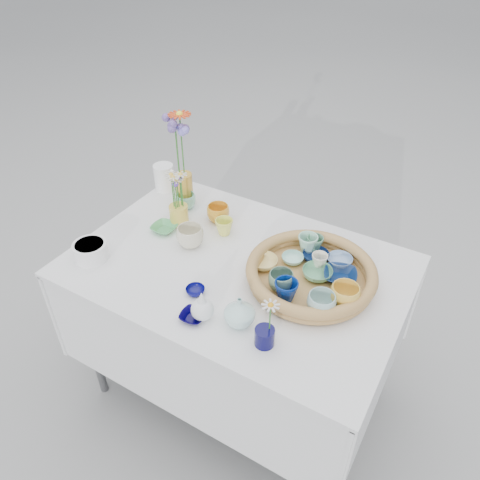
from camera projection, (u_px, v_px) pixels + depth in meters
The scene contains 34 objects.
ground at pixel (238, 386), 2.25m from camera, with size 80.00×80.00×0.00m, color #A8A7A3.
display_table at pixel (238, 386), 2.25m from camera, with size 1.26×0.86×0.77m, color white, non-canonical shape.
wicker_tray at pixel (311, 274), 1.69m from camera, with size 0.47×0.47×0.08m, color olive, non-canonical shape.
tray_ceramic_0 at pixel (316, 256), 1.78m from camera, with size 0.10×0.10×0.03m, color #0E2251.
tray_ceramic_1 at pixel (340, 276), 1.69m from camera, with size 0.12×0.12×0.03m, color #0C2250.
tray_ceramic_2 at pixel (345, 296), 1.57m from camera, with size 0.10×0.10×0.08m, color gold.
tray_ceramic_3 at pixel (317, 273), 1.70m from camera, with size 0.11×0.11×0.03m, color #5FA878.
tray_ceramic_4 at pixel (281, 281), 1.64m from camera, with size 0.09×0.09×0.07m, color slate.
tray_ceramic_5 at pixel (293, 259), 1.77m from camera, with size 0.08×0.08×0.03m, color #AEE9D7.
tray_ceramic_6 at pixel (308, 244), 1.81m from camera, with size 0.08×0.08×0.07m, color #A6E2C7.
tray_ceramic_7 at pixel (319, 261), 1.74m from camera, with size 0.06×0.06×0.06m, color white.
tray_ceramic_8 at pixel (340, 261), 1.76m from camera, with size 0.10×0.10×0.03m, color #83A2CA.
tray_ceramic_9 at pixel (286, 291), 1.59m from camera, with size 0.08×0.08×0.08m, color navy.
tray_ceramic_10 at pixel (263, 262), 1.75m from camera, with size 0.11×0.11×0.03m, color #EAD883.
tray_ceramic_11 at pixel (321, 304), 1.54m from camera, with size 0.10×0.10×0.08m, color #98C2C0.
tray_ceramic_12 at pixel (315, 244), 1.81m from camera, with size 0.07×0.07×0.06m, color #598F6D.
loose_ceramic_0 at pixel (218, 213), 2.00m from camera, with size 0.10×0.10×0.08m, color orange.
loose_ceramic_1 at pixel (224, 227), 1.93m from camera, with size 0.07×0.07×0.07m, color #DBDE55.
loose_ceramic_2 at pixel (164, 228), 1.96m from camera, with size 0.10×0.10×0.03m, color #50AA63.
loose_ceramic_3 at pixel (190, 237), 1.86m from camera, with size 0.11×0.11×0.09m, color beige.
loose_ceramic_4 at pixel (195, 291), 1.66m from camera, with size 0.07×0.07×0.02m, color #080855.
loose_ceramic_5 at pixel (186, 201), 2.09m from camera, with size 0.09×0.09×0.07m, color #86D4B3.
loose_ceramic_6 at pixel (193, 316), 1.56m from camera, with size 0.09×0.09×0.02m, color #040036.
fluted_bowl at pixel (91, 251), 1.80m from camera, with size 0.13×0.13×0.07m, color white, non-canonical shape.
bud_vase_paleblue at pixel (202, 305), 1.53m from camera, with size 0.08×0.08×0.12m, color white, non-canonical shape.
bud_vase_seafoam at pixel (240, 311), 1.52m from camera, with size 0.10×0.10×0.11m, color silver.
bud_vase_cobalt at pixel (265, 337), 1.46m from camera, with size 0.06×0.06×0.06m, color #09073B.
single_daisy at pixel (270, 317), 1.42m from camera, with size 0.07×0.07×0.12m, color silver, non-canonical shape.
tall_vase_yellow at pixel (184, 188), 2.11m from camera, with size 0.08×0.08×0.14m, color gold.
gerbera at pixel (182, 145), 1.99m from camera, with size 0.11×0.11×0.29m, color red, non-canonical shape.
hydrangea at pixel (177, 151), 1.99m from camera, with size 0.09×0.09×0.32m, color #654E99, non-canonical shape.
white_pitcher at pixel (164, 177), 2.20m from camera, with size 0.13×0.09×0.13m, color white, non-canonical shape.
daisy_cup at pixel (179, 215), 1.99m from camera, with size 0.08×0.08×0.09m, color #E4C345.
daisy_posy at pixel (175, 189), 1.91m from camera, with size 0.08×0.08×0.17m, color beige, non-canonical shape.
Camera 1 is at (0.70, -1.18, 1.92)m, focal length 35.00 mm.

